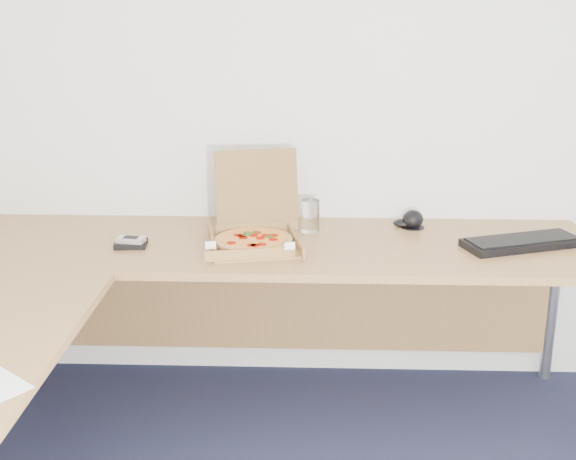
{
  "coord_description": "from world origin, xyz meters",
  "views": [
    {
      "loc": [
        -0.36,
        -1.36,
        1.66
      ],
      "look_at": [
        -0.45,
        1.28,
        0.82
      ],
      "focal_mm": 46.45,
      "sensor_mm": 36.0,
      "label": 1
    }
  ],
  "objects_px": {
    "drinking_glass": "(310,216)",
    "wallet": "(131,244)",
    "pizza_box": "(254,235)",
    "keyboard": "(522,243)",
    "desk": "(175,290)"
  },
  "relations": [
    {
      "from": "drinking_glass",
      "to": "wallet",
      "type": "bearing_deg",
      "value": -162.59
    },
    {
      "from": "pizza_box",
      "to": "keyboard",
      "type": "bearing_deg",
      "value": -10.93
    },
    {
      "from": "wallet",
      "to": "drinking_glass",
      "type": "bearing_deg",
      "value": 12.73
    },
    {
      "from": "desk",
      "to": "keyboard",
      "type": "distance_m",
      "value": 1.34
    },
    {
      "from": "wallet",
      "to": "pizza_box",
      "type": "bearing_deg",
      "value": -1.06
    },
    {
      "from": "desk",
      "to": "keyboard",
      "type": "bearing_deg",
      "value": 17.98
    },
    {
      "from": "wallet",
      "to": "desk",
      "type": "bearing_deg",
      "value": -61.71
    },
    {
      "from": "pizza_box",
      "to": "desk",
      "type": "bearing_deg",
      "value": -133.72
    },
    {
      "from": "pizza_box",
      "to": "keyboard",
      "type": "relative_size",
      "value": 0.84
    },
    {
      "from": "drinking_glass",
      "to": "wallet",
      "type": "distance_m",
      "value": 0.72
    },
    {
      "from": "pizza_box",
      "to": "wallet",
      "type": "height_order",
      "value": "pizza_box"
    },
    {
      "from": "desk",
      "to": "drinking_glass",
      "type": "bearing_deg",
      "value": 51.71
    },
    {
      "from": "desk",
      "to": "pizza_box",
      "type": "height_order",
      "value": "pizza_box"
    },
    {
      "from": "desk",
      "to": "wallet",
      "type": "xyz_separation_m",
      "value": [
        -0.23,
        0.36,
        0.04
      ]
    },
    {
      "from": "keyboard",
      "to": "wallet",
      "type": "distance_m",
      "value": 1.51
    }
  ]
}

